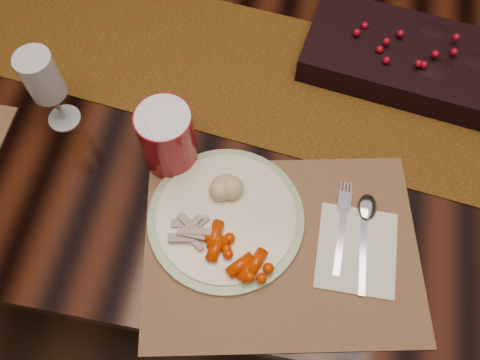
% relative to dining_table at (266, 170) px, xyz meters
% --- Properties ---
extents(floor, '(5.00, 5.00, 0.00)m').
position_rel_dining_table_xyz_m(floor, '(0.00, 0.00, -0.38)').
color(floor, black).
rests_on(floor, ground).
extents(dining_table, '(1.80, 1.00, 0.75)m').
position_rel_dining_table_xyz_m(dining_table, '(0.00, 0.00, 0.00)').
color(dining_table, black).
rests_on(dining_table, floor).
extents(table_runner, '(1.56, 0.50, 0.00)m').
position_rel_dining_table_xyz_m(table_runner, '(0.05, -0.00, 0.38)').
color(table_runner, '#3B240B').
rests_on(table_runner, dining_table).
extents(centerpiece, '(0.40, 0.25, 0.08)m').
position_rel_dining_table_xyz_m(centerpiece, '(0.24, 0.07, 0.42)').
color(centerpiece, black).
rests_on(centerpiece, table_runner).
extents(placemat_main, '(0.50, 0.41, 0.00)m').
position_rel_dining_table_xyz_m(placemat_main, '(0.06, -0.33, 0.38)').
color(placemat_main, '#92573D').
rests_on(placemat_main, dining_table).
extents(dinner_plate, '(0.32, 0.32, 0.01)m').
position_rel_dining_table_xyz_m(dinner_plate, '(-0.03, -0.30, 0.39)').
color(dinner_plate, white).
rests_on(dinner_plate, placemat_main).
extents(baby_carrots, '(0.14, 0.13, 0.02)m').
position_rel_dining_table_xyz_m(baby_carrots, '(-0.01, -0.36, 0.40)').
color(baby_carrots, '#CE3000').
rests_on(baby_carrots, dinner_plate).
extents(mashed_potatoes, '(0.11, 0.10, 0.05)m').
position_rel_dining_table_xyz_m(mashed_potatoes, '(-0.05, -0.26, 0.42)').
color(mashed_potatoes, '#E9CF88').
rests_on(mashed_potatoes, dinner_plate).
extents(turkey_shreds, '(0.08, 0.08, 0.02)m').
position_rel_dining_table_xyz_m(turkey_shreds, '(-0.09, -0.34, 0.40)').
color(turkey_shreds, '#DAA691').
rests_on(turkey_shreds, dinner_plate).
extents(napkin, '(0.13, 0.15, 0.01)m').
position_rel_dining_table_xyz_m(napkin, '(0.18, -0.32, 0.38)').
color(napkin, white).
rests_on(napkin, placemat_main).
extents(fork, '(0.02, 0.15, 0.00)m').
position_rel_dining_table_xyz_m(fork, '(0.15, -0.29, 0.39)').
color(fork, silver).
rests_on(fork, napkin).
extents(spoon, '(0.04, 0.16, 0.00)m').
position_rel_dining_table_xyz_m(spoon, '(0.19, -0.30, 0.39)').
color(spoon, '#ACA9C9').
rests_on(spoon, napkin).
extents(red_cup, '(0.12, 0.12, 0.13)m').
position_rel_dining_table_xyz_m(red_cup, '(-0.15, -0.20, 0.44)').
color(red_cup, maroon).
rests_on(red_cup, placemat_main).
extents(wine_glass, '(0.08, 0.08, 0.17)m').
position_rel_dining_table_xyz_m(wine_glass, '(-0.37, -0.16, 0.46)').
color(wine_glass, white).
rests_on(wine_glass, dining_table).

